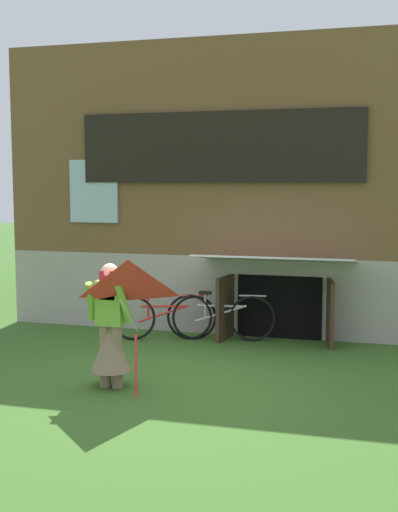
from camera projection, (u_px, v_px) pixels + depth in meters
ground_plane at (164, 386)px, 8.37m from camera, size 60.00×60.00×0.00m
log_house at (248, 187)px, 13.47m from camera, size 7.75×6.34×4.98m
person at (111, 336)px, 8.25m from camera, size 0.61×0.52×1.58m
kite at (128, 295)px, 7.56m from camera, size 1.06×1.02×1.60m
bicycle_silver at (221, 317)px, 10.75m from camera, size 1.78×0.31×0.81m
bicycle_red at (164, 317)px, 10.79m from camera, size 1.68×0.56×0.80m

